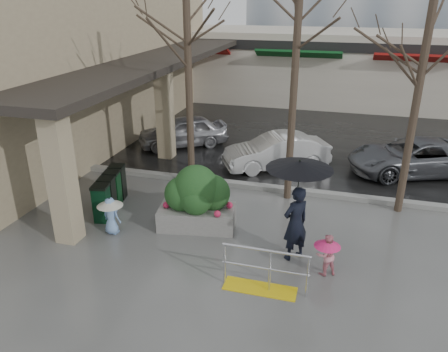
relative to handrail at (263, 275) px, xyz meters
The scene contains 20 objects.
ground 1.85m from the handrail, 138.58° to the left, with size 120.00×120.00×0.00m, color #51514F.
street_asphalt 23.24m from the handrail, 93.36° to the left, with size 120.00×36.00×0.01m, color black.
curb 5.38m from the handrail, 104.66° to the left, with size 120.00×0.30×0.15m, color gray.
near_building 14.32m from the handrail, 138.39° to the left, with size 6.00×18.00×8.00m, color tan.
canopy_slab 11.54m from the handrail, 123.81° to the left, with size 2.80×18.00×0.25m, color #2D2823.
pillar_front 5.48m from the handrail, behind, with size 0.55×0.55×3.50m, color tan.
pillar_back 9.02m from the handrail, 126.15° to the left, with size 0.55×0.55×3.50m, color tan.
storefront_row 19.25m from the handrail, 88.07° to the left, with size 34.00×6.74×4.00m.
handrail is the anchor object (origin of this frame).
tree_west 7.52m from the handrail, 124.99° to the left, with size 3.20×3.20×6.80m.
tree_midwest 6.83m from the handrail, 91.91° to the left, with size 3.20×3.20×7.00m.
tree_mideast 7.28m from the handrail, 56.81° to the left, with size 3.20×3.20×6.50m.
woman 1.92m from the handrail, 71.71° to the left, with size 1.53×1.53×2.56m.
child_pink 1.60m from the handrail, 37.48° to the left, with size 0.62×0.61×1.01m.
child_blue 4.56m from the handrail, 163.52° to the left, with size 0.69×0.69×1.04m.
planter 3.25m from the handrail, 135.15° to the left, with size 2.20×1.36×1.80m.
news_boxes 5.73m from the handrail, 153.19° to the left, with size 0.83×2.01×1.09m.
car_a 10.09m from the handrail, 120.64° to the left, with size 1.49×3.70×1.26m, color #B5B5BA.
car_b 7.30m from the handrail, 97.41° to the left, with size 1.33×3.82×1.26m, color white.
car_c 8.88m from the handrail, 64.41° to the left, with size 2.09×4.53×1.26m, color slate.
Camera 1 is at (2.69, -8.96, 5.97)m, focal length 35.00 mm.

